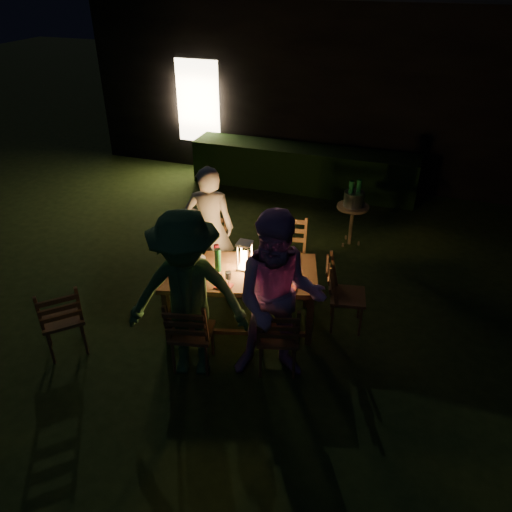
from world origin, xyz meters
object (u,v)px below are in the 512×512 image
(chair_far_right, at_px, (287,269))
(bottle_bucket_a, at_px, (350,196))
(person_opp_right, at_px, (279,300))
(lantern, at_px, (245,257))
(ice_bucket, at_px, (354,199))
(chair_spare, at_px, (65,330))
(bottle_table, at_px, (218,260))
(person_opp_left, at_px, (187,297))
(bottle_bucket_b, at_px, (358,195))
(dining_table, at_px, (240,276))
(person_house_side, at_px, (210,228))
(side_table, at_px, (353,210))
(chair_end, at_px, (345,306))
(chair_near_left, at_px, (192,344))
(chair_far_left, at_px, (211,267))
(chair_near_right, at_px, (278,347))

(chair_far_right, bearing_deg, bottle_bucket_a, -119.41)
(person_opp_right, xyz_separation_m, lantern, (-0.62, 0.73, -0.05))
(ice_bucket, height_order, bottle_bucket_a, bottle_bucket_a)
(chair_spare, xyz_separation_m, bottle_table, (1.41, 1.04, 0.58))
(person_opp_right, xyz_separation_m, person_opp_left, (-0.87, -0.25, -0.01))
(bottle_bucket_b, bearing_deg, dining_table, -111.69)
(bottle_bucket_a, bearing_deg, bottle_bucket_b, 38.66)
(person_house_side, xyz_separation_m, side_table, (1.56, 1.69, -0.27))
(person_opp_left, height_order, bottle_bucket_b, person_opp_left)
(dining_table, height_order, chair_spare, chair_spare)
(bottle_bucket_b, bearing_deg, chair_end, -83.68)
(chair_far_right, xyz_separation_m, bottle_bucket_b, (0.63, 1.51, 0.51))
(person_opp_right, bearing_deg, dining_table, 118.76)
(dining_table, bearing_deg, ice_bucket, 53.12)
(chair_end, height_order, bottle_bucket_b, bottle_bucket_b)
(chair_spare, bearing_deg, ice_bucket, 8.92)
(chair_near_left, height_order, bottle_bucket_a, same)
(chair_end, xyz_separation_m, ice_bucket, (-0.28, 2.02, 0.47))
(chair_far_left, xyz_separation_m, chair_spare, (-1.00, -1.73, -0.00))
(chair_near_right, relative_size, person_house_side, 0.57)
(chair_end, xyz_separation_m, bottle_bucket_b, (-0.23, 2.06, 0.52))
(lantern, bearing_deg, person_house_side, 138.90)
(chair_near_left, xyz_separation_m, bottle_table, (-0.02, 0.80, 0.58))
(lantern, distance_m, bottle_bucket_b, 2.51)
(chair_near_right, height_order, side_table, chair_near_right)
(chair_spare, bearing_deg, chair_far_left, 15.12)
(person_house_side, xyz_separation_m, bottle_table, (0.42, -0.73, 0.03))
(dining_table, relative_size, side_table, 2.99)
(bottle_table, xyz_separation_m, bottle_bucket_a, (1.10, 2.39, -0.07))
(chair_spare, distance_m, person_house_side, 2.11)
(chair_end, distance_m, lantern, 1.33)
(chair_end, height_order, chair_spare, chair_spare)
(chair_near_right, relative_size, side_table, 1.48)
(lantern, bearing_deg, chair_spare, -145.11)
(chair_far_left, height_order, chair_end, chair_far_left)
(person_opp_right, distance_m, bottle_bucket_b, 3.08)
(bottle_table, bearing_deg, bottle_bucket_b, 64.16)
(chair_far_left, bearing_deg, bottle_table, 100.44)
(chair_near_left, distance_m, chair_spare, 1.45)
(chair_near_left, distance_m, ice_bucket, 3.45)
(person_opp_right, bearing_deg, ice_bucket, 69.42)
(chair_end, height_order, bottle_bucket_a, bottle_bucket_a)
(chair_near_left, height_order, chair_near_right, chair_near_left)
(chair_far_right, relative_size, person_opp_right, 0.52)
(chair_near_left, relative_size, chair_spare, 1.00)
(chair_end, relative_size, bottle_bucket_a, 2.93)
(person_house_side, xyz_separation_m, bottle_bucket_a, (1.51, 1.65, -0.03))
(chair_near_right, distance_m, chair_far_left, 1.78)
(chair_far_left, height_order, person_opp_right, person_opp_right)
(chair_far_left, bearing_deg, bottle_bucket_a, -151.50)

